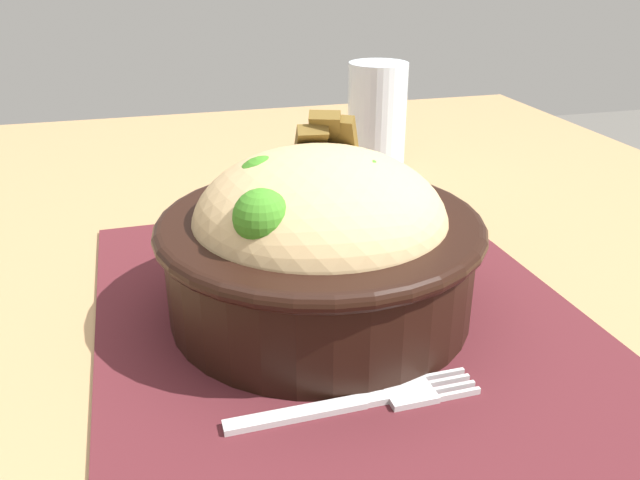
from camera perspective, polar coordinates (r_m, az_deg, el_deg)
The scene contains 5 objects.
table at distance 0.47m, azimuth -2.17°, elevation -12.71°, with size 1.17×0.97×0.72m.
placemat at distance 0.42m, azimuth 2.03°, elevation -7.06°, with size 0.39×0.31×0.00m, color #47191E.
bowl at distance 0.41m, azimuth -0.03°, elevation -0.13°, with size 0.21×0.21×0.12m.
fork at distance 0.35m, azimuth 4.11°, elevation -13.87°, with size 0.02×0.14×0.00m.
drinking_glass at distance 0.70m, azimuth 4.98°, elevation 9.98°, with size 0.06×0.06×0.11m.
Camera 1 is at (0.37, -0.08, 0.94)m, focal length 36.50 mm.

